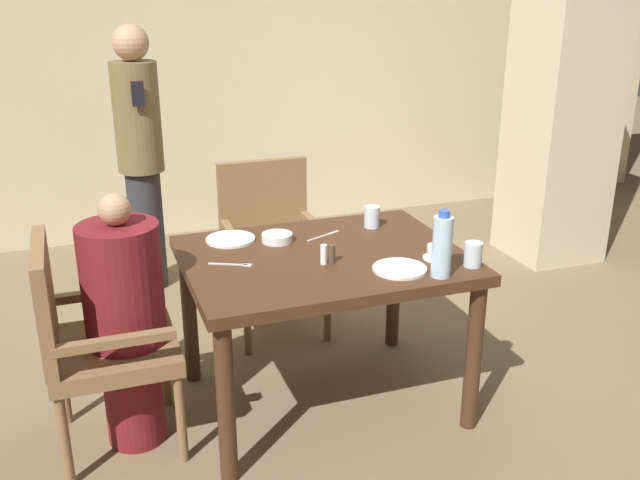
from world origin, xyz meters
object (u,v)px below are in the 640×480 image
object	(u,v)px
glass_tall_mid	(372,217)
plate_main_right	(400,269)
diner_in_left_chair	(126,320)
standing_host	(140,153)
bowl_small	(277,238)
glass_tall_near	(473,254)
teacup_with_saucer	(436,253)
water_bottle	(442,246)
plate_main_left	(231,239)
chair_left_side	(92,336)
chair_far_side	(271,239)

from	to	relation	value
glass_tall_mid	plate_main_right	bearing A→B (deg)	-101.31
diner_in_left_chair	standing_host	xyz separation A→B (m)	(0.26, 1.61, 0.31)
bowl_small	glass_tall_near	size ratio (longest dim) A/B	1.36
glass_tall_mid	teacup_with_saucer	bearing A→B (deg)	-78.61
standing_host	bowl_small	bearing A→B (deg)	-72.35
water_bottle	standing_host	bearing A→B (deg)	115.41
diner_in_left_chair	glass_tall_mid	bearing A→B (deg)	12.40
plate_main_right	teacup_with_saucer	world-z (taller)	teacup_with_saucer
bowl_small	glass_tall_mid	xyz separation A→B (m)	(0.48, 0.04, 0.03)
plate_main_left	glass_tall_near	world-z (taller)	glass_tall_near
chair_left_side	plate_main_left	size ratio (longest dim) A/B	4.11
teacup_with_saucer	glass_tall_mid	distance (m)	0.48
diner_in_left_chair	chair_far_side	distance (m)	1.20
chair_left_side	teacup_with_saucer	bearing A→B (deg)	-8.34
diner_in_left_chair	water_bottle	world-z (taller)	diner_in_left_chair
water_bottle	chair_far_side	bearing A→B (deg)	106.36
teacup_with_saucer	chair_left_side	bearing A→B (deg)	171.66
standing_host	plate_main_right	distance (m)	2.06
diner_in_left_chair	glass_tall_near	size ratio (longest dim) A/B	10.64
plate_main_left	plate_main_right	xyz separation A→B (m)	(0.57, -0.57, 0.00)
teacup_with_saucer	diner_in_left_chair	bearing A→B (deg)	170.77
diner_in_left_chair	plate_main_left	size ratio (longest dim) A/B	4.89
standing_host	teacup_with_saucer	distance (m)	2.09
chair_left_side	bowl_small	world-z (taller)	chair_left_side
plate_main_left	teacup_with_saucer	size ratio (longest dim) A/B	1.96
bowl_small	glass_tall_mid	world-z (taller)	glass_tall_mid
bowl_small	diner_in_left_chair	bearing A→B (deg)	-162.55
water_bottle	glass_tall_near	world-z (taller)	water_bottle
teacup_with_saucer	standing_host	bearing A→B (deg)	119.25
water_bottle	glass_tall_mid	bearing A→B (deg)	91.89
water_bottle	glass_tall_mid	world-z (taller)	water_bottle
glass_tall_near	water_bottle	bearing A→B (deg)	-164.21
chair_far_side	glass_tall_near	world-z (taller)	chair_far_side
bowl_small	glass_tall_mid	bearing A→B (deg)	4.71
chair_far_side	glass_tall_mid	xyz separation A→B (m)	(0.34, -0.59, 0.27)
chair_left_side	plate_main_right	xyz separation A→B (m)	(1.22, -0.27, 0.23)
plate_main_right	teacup_with_saucer	distance (m)	0.21
water_bottle	glass_tall_mid	size ratio (longest dim) A/B	2.69
chair_left_side	bowl_small	bearing A→B (deg)	14.71
chair_far_side	standing_host	xyz separation A→B (m)	(-0.59, 0.77, 0.36)
chair_left_side	plate_main_right	distance (m)	1.27
bowl_small	water_bottle	world-z (taller)	water_bottle
standing_host	bowl_small	distance (m)	1.47
chair_left_side	chair_far_side	bearing A→B (deg)	40.71
glass_tall_near	glass_tall_mid	bearing A→B (deg)	108.51
plate_main_left	chair_left_side	bearing A→B (deg)	-154.71
chair_left_side	water_bottle	size ratio (longest dim) A/B	3.32
bowl_small	water_bottle	xyz separation A→B (m)	(0.50, -0.60, 0.11)
plate_main_right	glass_tall_near	size ratio (longest dim) A/B	2.18
bowl_small	water_bottle	distance (m)	0.79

